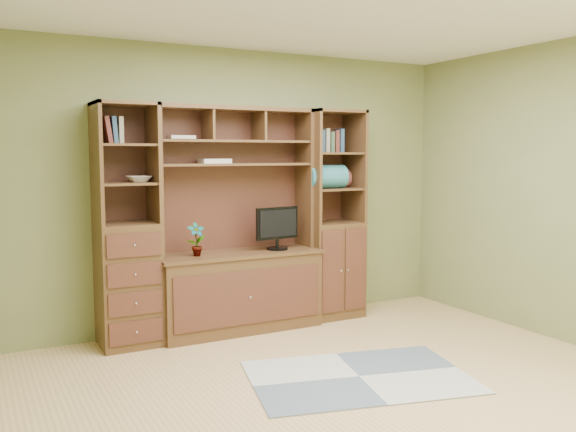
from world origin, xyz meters
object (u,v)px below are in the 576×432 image
right_tower (332,214)px  center_hutch (238,220)px  left_tower (127,226)px  monitor (277,220)px

right_tower → center_hutch: bearing=-177.8°
left_tower → monitor: bearing=-3.1°
right_tower → monitor: (-0.65, -0.07, -0.02)m
left_tower → monitor: (1.38, -0.07, -0.02)m
center_hutch → left_tower: 1.00m
center_hutch → monitor: (0.38, -0.03, -0.02)m
left_tower → right_tower: (2.02, 0.00, 0.00)m
left_tower → monitor: left_tower is taller
left_tower → monitor: 1.38m
left_tower → right_tower: 2.02m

